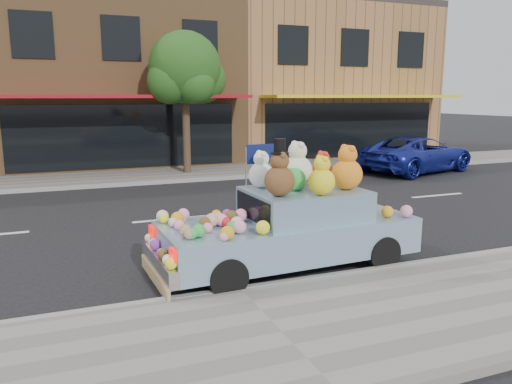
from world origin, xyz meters
name	(u,v)px	position (x,y,z in m)	size (l,w,h in m)	color
ground	(170,219)	(0.00, 0.00, 0.00)	(120.00, 120.00, 0.00)	black
near_sidewalk	(282,336)	(0.00, -6.50, 0.06)	(60.00, 3.00, 0.12)	gray
far_sidewalk	(133,177)	(0.00, 6.50, 0.06)	(60.00, 3.00, 0.12)	gray
near_kerb	(240,291)	(0.00, -5.00, 0.07)	(60.00, 0.12, 0.13)	gray
far_kerb	(139,183)	(0.00, 5.00, 0.07)	(60.00, 0.12, 0.13)	gray
storefront_mid	(112,79)	(0.00, 11.97, 3.64)	(10.00, 9.80, 7.30)	olive
storefront_right	(312,82)	(10.00, 11.97, 3.64)	(10.00, 9.80, 7.30)	#97663F
street_tree	(185,74)	(2.03, 6.55, 3.69)	(3.00, 2.70, 5.22)	#38281C
car_blue	(417,154)	(10.53, 4.09, 0.70)	(2.31, 5.00, 1.39)	#1C279D
art_car	(290,223)	(1.21, -4.14, 0.80)	(4.56, 1.96, 2.26)	black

